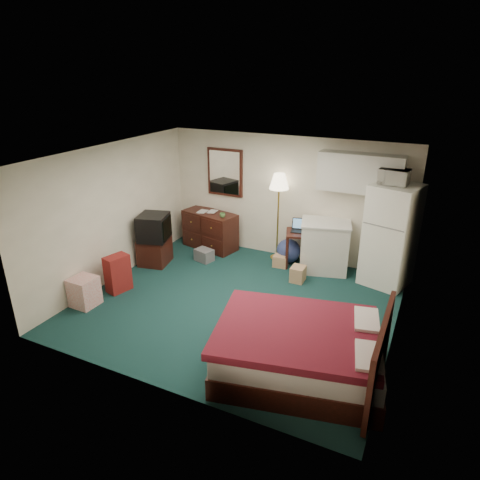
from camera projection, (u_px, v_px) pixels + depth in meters
The scene contains 25 objects.
floor at pixel (237, 304), 7.23m from camera, with size 5.00×4.50×0.01m, color black.
ceiling at pixel (237, 156), 6.28m from camera, with size 5.00×4.50×0.01m, color #EEE5CD.
walls at pixel (237, 235), 6.75m from camera, with size 5.01×4.51×2.50m.
mirror at pixel (225, 172), 9.00m from camera, with size 0.80×0.06×1.00m, color white, non-canonical shape.
upper_cabinets at pixel (360, 173), 7.65m from camera, with size 1.50×0.35×0.70m, color silver, non-canonical shape.
headboard at pixel (380, 357), 5.02m from camera, with size 0.06×1.56×1.00m, color black, non-canonical shape.
dresser at pixel (210, 230), 9.32m from camera, with size 1.19×0.54×0.81m, color black, non-canonical shape.
floor_lamp at pixel (278, 217), 8.63m from camera, with size 0.39×0.39×1.79m, color #B88E30, non-canonical shape.
desk at pixel (300, 248), 8.53m from camera, with size 0.55×0.55×0.70m, color black, non-canonical shape.
exercise_ball at pixel (288, 251), 8.68m from camera, with size 0.49×0.49×0.49m, color navy.
kitchen_counter at pixel (324, 247), 8.26m from camera, with size 0.88×0.67×0.97m, color silver, non-canonical shape.
fridge at pixel (391, 236), 7.60m from camera, with size 0.77×0.77×1.86m, color white, non-canonical shape.
bed at pixel (299, 351), 5.50m from camera, with size 2.04×1.59×0.65m, color #530F21, non-canonical shape.
tv_stand at pixel (155, 251), 8.62m from camera, with size 0.54×0.59×0.54m, color black, non-canonical shape.
suitcase at pixel (118, 273), 7.54m from camera, with size 0.26×0.41×0.67m, color #5A101A, non-canonical shape.
retail_box at pixel (84, 292), 7.10m from camera, with size 0.40×0.40×0.50m, color white, non-canonical shape.
file_bin at pixel (204, 255), 8.78m from camera, with size 0.35×0.26×0.25m, color slate, non-canonical shape.
cardboard_box_a at pixel (280, 261), 8.54m from camera, with size 0.27×0.23×0.23m, color #A7754C, non-canonical shape.
cardboard_box_b at pixel (298, 274), 7.94m from camera, with size 0.24×0.29×0.29m, color #A7754C, non-canonical shape.
laptop at pixel (300, 226), 8.37m from camera, with size 0.34×0.27×0.23m, color black, non-canonical shape.
crt_tv at pixel (154, 227), 8.38m from camera, with size 0.56×0.60×0.51m, color black, non-canonical shape.
microwave at pixel (394, 175), 7.20m from camera, with size 0.48×0.27×0.33m, color white.
book_a at pixel (199, 206), 9.19m from camera, with size 0.18×0.02×0.25m, color #A7754C.
book_b at pixel (209, 206), 9.18m from camera, with size 0.18×0.02×0.24m, color #A7754C.
mug at pixel (222, 215), 8.85m from camera, with size 0.12×0.09×0.12m, color #4B793D.
Camera 1 is at (2.75, -5.65, 3.73)m, focal length 32.00 mm.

